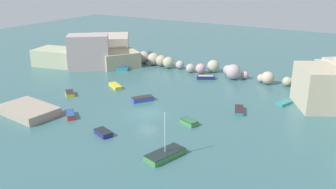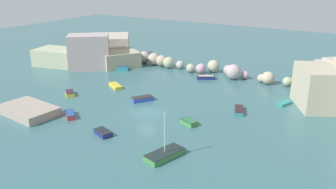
% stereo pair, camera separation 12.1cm
% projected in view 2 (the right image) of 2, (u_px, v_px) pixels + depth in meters
% --- Properties ---
extents(cove_water, '(160.00, 160.00, 0.00)m').
position_uv_depth(cove_water, '(147.00, 113.00, 47.80)').
color(cove_water, '#3A686C').
rests_on(cove_water, ground).
extents(cliff_headland_left, '(21.53, 19.50, 6.52)m').
position_uv_depth(cliff_headland_left, '(94.00, 51.00, 74.09)').
color(cliff_headland_left, '#ABB28F').
rests_on(cliff_headland_left, ground).
extents(rock_breakwater, '(34.71, 4.87, 2.64)m').
position_uv_depth(rock_breakwater, '(199.00, 66.00, 66.28)').
color(rock_breakwater, '#BF9F9B').
rests_on(rock_breakwater, ground).
extents(stone_dock, '(8.18, 5.57, 1.09)m').
position_uv_depth(stone_dock, '(28.00, 110.00, 47.32)').
color(stone_dock, '#A39483').
rests_on(stone_dock, ground).
extents(channel_buoy, '(0.60, 0.60, 0.60)m').
position_uv_depth(channel_buoy, '(201.00, 76.00, 63.29)').
color(channel_buoy, red).
rests_on(channel_buoy, cove_water).
extents(moored_boat_0, '(2.17, 3.36, 0.52)m').
position_uv_depth(moored_boat_0, '(239.00, 110.00, 48.05)').
color(moored_boat_0, teal).
rests_on(moored_boat_0, cove_water).
extents(moored_boat_1, '(3.35, 2.65, 0.49)m').
position_uv_depth(moored_boat_1, '(116.00, 86.00, 58.08)').
color(moored_boat_1, yellow).
rests_on(moored_boat_1, cove_water).
extents(moored_boat_2, '(2.83, 2.51, 0.59)m').
position_uv_depth(moored_boat_2, '(70.00, 115.00, 46.52)').
color(moored_boat_2, '#CE353B').
rests_on(moored_boat_2, cove_water).
extents(moored_boat_3, '(2.96, 4.68, 4.97)m').
position_uv_depth(moored_boat_3, '(165.00, 154.00, 36.53)').
color(moored_boat_3, '#418445').
rests_on(moored_boat_3, cove_water).
extents(moored_boat_4, '(2.81, 3.30, 0.64)m').
position_uv_depth(moored_boat_4, '(142.00, 99.00, 52.08)').
color(moored_boat_4, '#3750BD').
rests_on(moored_boat_4, cove_water).
extents(moored_boat_5, '(4.34, 3.08, 0.66)m').
position_uv_depth(moored_boat_5, '(118.00, 68.00, 68.07)').
color(moored_boat_5, teal).
rests_on(moored_boat_5, cove_water).
extents(moored_boat_6, '(1.94, 2.72, 0.36)m').
position_uv_depth(moored_boat_6, '(284.00, 103.00, 50.85)').
color(moored_boat_6, teal).
rests_on(moored_boat_6, cove_water).
extents(moored_boat_7, '(2.55, 1.99, 0.56)m').
position_uv_depth(moored_boat_7, '(189.00, 122.00, 44.29)').
color(moored_boat_7, '#3F8D46').
rests_on(moored_boat_7, cove_water).
extents(moored_boat_8, '(3.19, 2.41, 0.59)m').
position_uv_depth(moored_boat_8, '(206.00, 77.00, 62.44)').
color(moored_boat_8, navy).
rests_on(moored_boat_8, cove_water).
extents(moored_boat_9, '(2.57, 2.39, 0.58)m').
position_uv_depth(moored_boat_9, '(70.00, 93.00, 54.53)').
color(moored_boat_9, yellow).
rests_on(moored_boat_9, cove_water).
extents(moored_boat_10, '(2.63, 2.01, 0.56)m').
position_uv_depth(moored_boat_10, '(103.00, 133.00, 41.46)').
color(moored_boat_10, navy).
rests_on(moored_boat_10, cove_water).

